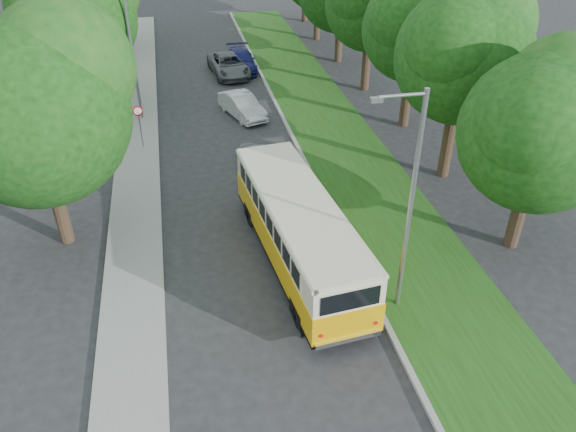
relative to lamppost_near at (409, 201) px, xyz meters
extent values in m
plane|color=#27272A|center=(-4.21, 2.50, -4.37)|extent=(120.00, 120.00, 0.00)
cube|color=gray|center=(-0.61, 7.50, -4.29)|extent=(0.20, 70.00, 0.15)
cube|color=#244412|center=(1.74, 7.50, -4.30)|extent=(4.50, 70.00, 0.13)
cube|color=gray|center=(-9.01, 7.50, -4.31)|extent=(2.20, 70.00, 0.12)
cylinder|color=#332319|center=(5.95, 2.50, -2.70)|extent=(0.56, 0.56, 3.35)
sphere|color=#0F3B0D|center=(5.95, 2.50, 0.58)|extent=(5.85, 5.85, 5.85)
sphere|color=#0F3B0D|center=(6.97, 3.08, 1.75)|extent=(4.38, 4.38, 4.38)
sphere|color=#0F3B0D|center=(5.07, 1.77, 1.32)|extent=(4.09, 4.09, 4.09)
cylinder|color=#332319|center=(5.75, 8.50, -2.24)|extent=(0.56, 0.56, 4.26)
sphere|color=#0F3B0D|center=(5.75, 8.50, 1.54)|extent=(5.98, 5.98, 5.98)
sphere|color=#0F3B0D|center=(6.80, 9.10, 2.73)|extent=(4.49, 4.49, 4.49)
sphere|color=#0F3B0D|center=(4.86, 7.75, 2.29)|extent=(4.19, 4.19, 4.19)
cylinder|color=#332319|center=(6.08, 14.50, -2.39)|extent=(0.56, 0.56, 3.95)
sphere|color=#0F3B0D|center=(6.08, 14.50, 1.13)|extent=(5.61, 5.61, 5.61)
sphere|color=#0F3B0D|center=(7.06, 15.06, 2.25)|extent=(4.21, 4.21, 4.21)
sphere|color=#0F3B0D|center=(5.24, 13.80, 1.83)|extent=(3.92, 3.92, 3.92)
cylinder|color=#332319|center=(5.69, 20.50, -2.44)|extent=(0.56, 0.56, 3.86)
sphere|color=#0F3B0D|center=(5.69, 20.50, 1.05)|extent=(5.64, 5.64, 5.64)
cylinder|color=#332319|center=(5.59, 26.50, -2.58)|extent=(0.56, 0.56, 3.58)
cylinder|color=#332319|center=(5.46, 32.50, -2.53)|extent=(0.56, 0.56, 3.68)
cylinder|color=#332319|center=(-11.71, 6.50, -2.53)|extent=(0.56, 0.56, 3.68)
sphere|color=#0F3B0D|center=(-11.71, 6.50, 1.18)|extent=(6.80, 6.80, 6.80)
sphere|color=#0F3B0D|center=(-10.52, 7.18, 2.54)|extent=(5.10, 5.10, 5.10)
cylinder|color=#332319|center=(-11.71, 20.50, -2.53)|extent=(0.56, 0.56, 3.68)
sphere|color=#0F3B0D|center=(-11.71, 20.50, 1.18)|extent=(6.80, 6.80, 6.80)
sphere|color=#0F3B0D|center=(-12.73, 19.65, 2.03)|extent=(4.76, 4.76, 4.76)
cylinder|color=#332319|center=(-11.71, 32.50, -2.53)|extent=(0.56, 0.56, 3.68)
cylinder|color=gray|center=(0.09, 0.00, -0.37)|extent=(0.16, 0.16, 8.00)
cylinder|color=gray|center=(-0.61, 0.00, 3.48)|extent=(1.40, 0.10, 0.10)
cube|color=gray|center=(-1.36, 0.00, 3.41)|extent=(0.35, 0.16, 0.14)
cylinder|color=gray|center=(-8.81, 18.50, -0.62)|extent=(0.16, 0.16, 7.50)
cylinder|color=gray|center=(-8.71, 14.50, -3.12)|extent=(0.06, 0.06, 2.50)
cone|color=red|center=(-8.71, 14.46, -2.22)|extent=(0.56, 0.02, 0.56)
cone|color=white|center=(-8.71, 14.44, -2.22)|extent=(0.40, 0.02, 0.40)
imported|color=#A8A7AC|center=(-2.83, 10.53, -3.75)|extent=(2.33, 3.89, 1.24)
imported|color=silver|center=(-2.89, 17.73, -3.70)|extent=(2.65, 4.29, 1.33)
imported|color=navy|center=(-1.80, 26.16, -3.69)|extent=(1.94, 4.67, 1.35)
imported|color=#585C5F|center=(-2.79, 25.27, -3.67)|extent=(2.86, 5.25, 1.40)
camera|label=1|loc=(-6.69, -13.68, 9.15)|focal=35.00mm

